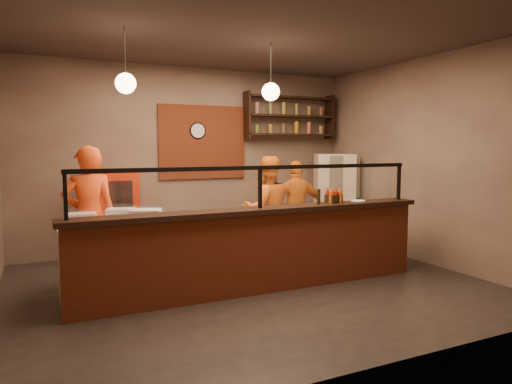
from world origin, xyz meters
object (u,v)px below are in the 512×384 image
pizza_dough (313,211)px  pepper_mill (319,197)px  fridge (334,198)px  cook_right (297,207)px  cook_left (89,217)px  condiment_caddy (334,199)px  wall_clock (197,131)px  red_cooler (116,215)px  cook_mid (267,209)px

pizza_dough → pepper_mill: pepper_mill is taller
fridge → pizza_dough: (-1.57, -1.74, 0.06)m
pepper_mill → cook_right: bearing=69.0°
cook_left → pizza_dough: 3.01m
cook_right → condiment_caddy: cook_right is taller
wall_clock → cook_right: bearing=-39.8°
red_cooler → pizza_dough: red_cooler is taller
cook_left → cook_right: 3.40m
fridge → pepper_mill: (-1.75, -2.15, 0.32)m
pizza_dough → wall_clock: bearing=111.5°
wall_clock → cook_left: (-1.99, -1.61, -1.19)m
wall_clock → cook_mid: 2.03m
cook_left → red_cooler: 1.41m
red_cooler → condiment_caddy: size_ratio=7.18×
cook_right → pepper_mill: cook_right is taller
cook_mid → pepper_mill: (0.09, -1.32, 0.33)m
red_cooler → cook_mid: bearing=-33.7°
wall_clock → pepper_mill: wall_clock is taller
cook_left → cook_right: cook_left is taller
cook_left → cook_mid: (2.66, 0.16, -0.08)m
condiment_caddy → pepper_mill: size_ratio=1.00×
wall_clock → cook_right: (1.38, -1.15, -1.31)m
wall_clock → cook_right: size_ratio=0.19×
wall_clock → pizza_dough: (0.93, -2.35, -1.19)m
fridge → pizza_dough: 2.34m
pepper_mill → cook_mid: bearing=93.9°
pizza_dough → pepper_mill: 0.52m
cook_right → fridge: bearing=-144.2°
cook_right → cook_mid: bearing=33.4°
red_cooler → cook_right: bearing=-22.0°
wall_clock → cook_left: 2.82m
cook_left → red_cooler: cook_left is taller
cook_right → condiment_caddy: bearing=88.3°
cook_right → wall_clock: bearing=-29.2°
cook_right → condiment_caddy: size_ratio=7.83×
cook_mid → pizza_dough: bearing=113.3°
cook_right → pizza_dough: (-0.45, -1.21, 0.11)m
fridge → red_cooler: (-3.98, 0.31, -0.11)m
cook_left → fridge: size_ratio=1.09×
fridge → condiment_caddy: fridge is taller
wall_clock → pepper_mill: size_ratio=1.48×
red_cooler → condiment_caddy: red_cooler is taller
cook_right → fridge: (1.12, 0.53, 0.05)m
fridge → condiment_caddy: bearing=-100.2°
wall_clock → fridge: wall_clock is taller
fridge → red_cooler: size_ratio=1.16×
cook_left → cook_mid: size_ratio=1.09×
cook_right → pepper_mill: size_ratio=7.83×
cook_left → red_cooler: size_ratio=1.26×
red_cooler → pepper_mill: size_ratio=7.18×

